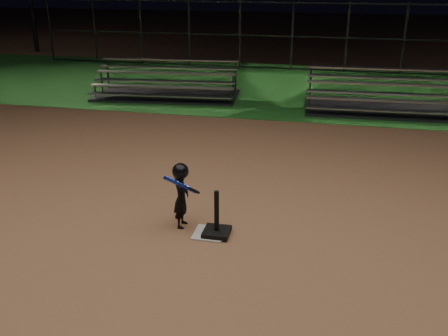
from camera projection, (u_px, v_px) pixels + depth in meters
ground at (209, 234)px, 7.26m from camera, size 80.00×80.00×0.00m
grass_strip at (282, 86)px, 16.32m from camera, size 60.00×8.00×0.01m
home_plate at (209, 233)px, 7.26m from camera, size 0.45×0.45×0.02m
batting_tee at (217, 226)px, 7.18m from camera, size 0.38×0.38×0.68m
child_batter at (181, 193)px, 7.29m from camera, size 0.44×0.53×1.01m
bleacher_left at (166, 90)px, 14.99m from camera, size 4.38×2.42×1.03m
bleacher_right at (386, 103)px, 13.46m from camera, size 4.37×2.25×1.05m
backstop_fence at (292, 36)px, 18.58m from camera, size 20.08×0.08×2.50m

